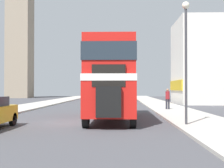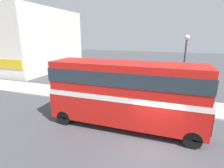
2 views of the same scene
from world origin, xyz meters
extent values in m
plane|color=#47474C|center=(0.00, 0.00, 0.00)|extent=(120.00, 120.00, 0.00)
cube|color=#B7B2A8|center=(6.75, 0.00, 0.06)|extent=(3.50, 120.00, 0.12)
cube|color=red|center=(1.91, 2.20, 1.32)|extent=(2.46, 9.77, 1.69)
cube|color=white|center=(1.91, 2.20, 2.32)|extent=(2.48, 9.82, 0.31)
cube|color=red|center=(1.91, 2.20, 3.40)|extent=(2.41, 9.58, 1.85)
cube|color=#232D38|center=(1.91, 2.20, 3.49)|extent=(2.48, 9.67, 0.83)
cube|color=black|center=(1.91, -2.79, 1.24)|extent=(1.11, 0.20, 1.36)
cube|color=black|center=(1.91, -2.65, 2.38)|extent=(1.48, 0.12, 0.99)
cylinder|color=black|center=(0.82, -1.89, 0.50)|extent=(0.28, 1.00, 1.00)
cylinder|color=black|center=(3.00, -1.89, 0.50)|extent=(0.28, 1.00, 1.00)
cylinder|color=black|center=(0.82, 6.18, 0.50)|extent=(0.28, 1.00, 1.00)
cylinder|color=black|center=(3.00, 6.18, 0.50)|extent=(0.28, 1.00, 1.00)
cylinder|color=#282833|center=(6.22, 9.80, 0.53)|extent=(0.16, 0.16, 0.83)
cylinder|color=#282833|center=(6.41, 9.80, 0.53)|extent=(0.16, 0.16, 0.83)
cylinder|color=maroon|center=(6.32, 9.80, 1.27)|extent=(0.34, 0.34, 0.66)
sphere|color=#9E7051|center=(6.32, 9.80, 1.71)|extent=(0.22, 0.22, 0.22)
cylinder|color=#38383D|center=(5.55, -1.35, 2.87)|extent=(0.12, 0.12, 5.50)
sphere|color=#EFEACC|center=(5.55, -1.35, 5.80)|extent=(0.36, 0.36, 0.36)
cube|color=silver|center=(16.98, 22.07, 5.08)|extent=(15.56, 8.45, 10.16)
camera|label=1|loc=(2.47, -16.27, 1.80)|focal=50.00mm
camera|label=2|loc=(-8.40, -0.50, 5.93)|focal=28.00mm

